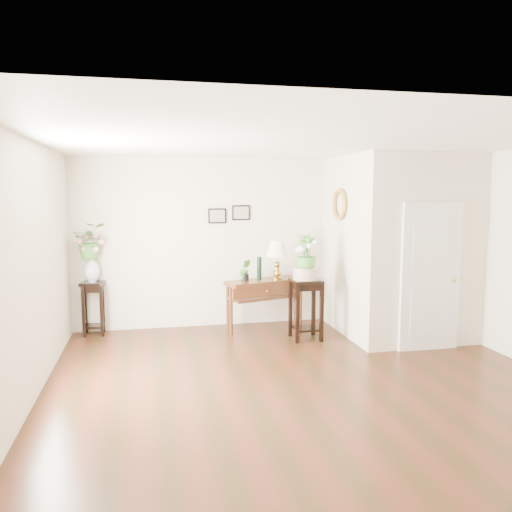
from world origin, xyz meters
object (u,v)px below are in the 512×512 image
object	(u,v)px
console_table	(264,305)
plant_stand_a	(93,308)
table_lamp	(277,258)
plant_stand_b	(306,309)

from	to	relation	value
console_table	plant_stand_a	distance (m)	2.71
table_lamp	plant_stand_a	distance (m)	3.02
plant_stand_a	plant_stand_b	world-z (taller)	plant_stand_b
table_lamp	plant_stand_a	xyz separation A→B (m)	(-2.90, 0.33, -0.77)
table_lamp	plant_stand_b	xyz separation A→B (m)	(0.30, -0.60, -0.72)
console_table	plant_stand_b	world-z (taller)	plant_stand_b
table_lamp	plant_stand_b	size ratio (longest dim) A/B	0.69
plant_stand_a	plant_stand_b	bearing A→B (deg)	-16.15
plant_stand_b	table_lamp	bearing A→B (deg)	116.33
table_lamp	plant_stand_b	world-z (taller)	table_lamp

